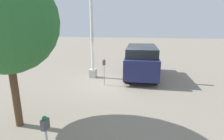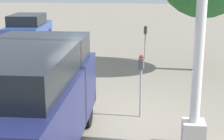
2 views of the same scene
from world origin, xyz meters
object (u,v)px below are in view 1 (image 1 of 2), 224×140
at_px(parking_meter_far, 46,130).
at_px(street_tree, 5,22).
at_px(parked_van, 141,60).
at_px(parking_meter_near, 104,66).
at_px(lamp_post, 92,40).

bearing_deg(parking_meter_far, street_tree, 60.58).
bearing_deg(parked_van, street_tree, 147.70).
height_order(parking_meter_far, street_tree, street_tree).
xyz_separation_m(parking_meter_far, street_tree, (1.56, 2.02, 2.49)).
bearing_deg(parking_meter_near, street_tree, 165.19).
height_order(parking_meter_near, parked_van, parked_van).
bearing_deg(lamp_post, street_tree, 171.66).
distance_m(parking_meter_far, parked_van, 8.62).
bearing_deg(parked_van, parking_meter_near, 134.42).
distance_m(lamp_post, parked_van, 3.52).
bearing_deg(lamp_post, parking_meter_near, -142.74).
xyz_separation_m(parking_meter_far, parked_van, (8.37, -2.05, 0.09)).
distance_m(parking_meter_near, parked_van, 2.97).
bearing_deg(lamp_post, parked_van, -77.77).
bearing_deg(parking_meter_near, parking_meter_far, -171.48).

